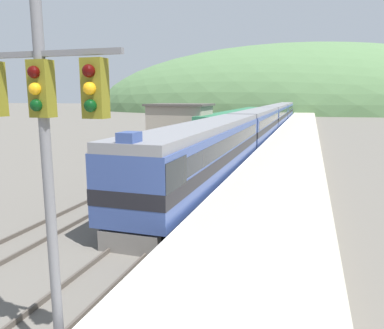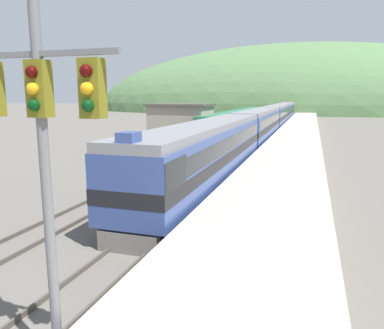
{
  "view_description": "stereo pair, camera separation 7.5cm",
  "coord_description": "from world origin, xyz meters",
  "px_view_note": "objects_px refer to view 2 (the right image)",
  "views": [
    {
      "loc": [
        5.96,
        0.7,
        5.56
      ],
      "look_at": [
        0.7,
        17.4,
        2.35
      ],
      "focal_mm": 35.0,
      "sensor_mm": 36.0,
      "label": 1
    },
    {
      "loc": [
        6.03,
        0.72,
        5.56
      ],
      "look_at": [
        0.7,
        17.4,
        2.35
      ],
      "focal_mm": 35.0,
      "sensor_mm": 36.0,
      "label": 2
    }
  ],
  "objects_px": {
    "carriage_fourth": "(285,111)",
    "express_train_lead_car": "(207,152)",
    "signal_mast_main": "(42,131)",
    "siding_train": "(240,122)",
    "carriage_second": "(259,125)",
    "carriage_third": "(276,116)"
  },
  "relations": [
    {
      "from": "carriage_second",
      "to": "siding_train",
      "type": "bearing_deg",
      "value": 111.79
    },
    {
      "from": "carriage_third",
      "to": "carriage_fourth",
      "type": "height_order",
      "value": "same"
    },
    {
      "from": "express_train_lead_car",
      "to": "carriage_third",
      "type": "height_order",
      "value": "express_train_lead_car"
    },
    {
      "from": "siding_train",
      "to": "signal_mast_main",
      "type": "bearing_deg",
      "value": -83.58
    },
    {
      "from": "carriage_fourth",
      "to": "express_train_lead_car",
      "type": "bearing_deg",
      "value": -90.0
    },
    {
      "from": "carriage_fourth",
      "to": "siding_train",
      "type": "distance_m",
      "value": 35.22
    },
    {
      "from": "express_train_lead_car",
      "to": "signal_mast_main",
      "type": "relative_size",
      "value": 3.06
    },
    {
      "from": "express_train_lead_car",
      "to": "siding_train",
      "type": "xyz_separation_m",
      "value": [
        -4.34,
        33.99,
        -0.39
      ]
    },
    {
      "from": "express_train_lead_car",
      "to": "carriage_second",
      "type": "distance_m",
      "value": 23.13
    },
    {
      "from": "siding_train",
      "to": "signal_mast_main",
      "type": "relative_size",
      "value": 5.2
    },
    {
      "from": "carriage_fourth",
      "to": "signal_mast_main",
      "type": "height_order",
      "value": "signal_mast_main"
    },
    {
      "from": "carriage_fourth",
      "to": "signal_mast_main",
      "type": "xyz_separation_m",
      "value": [
        1.31,
        -85.19,
        2.76
      ]
    },
    {
      "from": "carriage_third",
      "to": "signal_mast_main",
      "type": "distance_m",
      "value": 62.36
    },
    {
      "from": "carriage_second",
      "to": "carriage_fourth",
      "type": "height_order",
      "value": "same"
    },
    {
      "from": "siding_train",
      "to": "carriage_third",
      "type": "bearing_deg",
      "value": 70.19
    },
    {
      "from": "carriage_third",
      "to": "carriage_fourth",
      "type": "bearing_deg",
      "value": 90.0
    },
    {
      "from": "carriage_fourth",
      "to": "siding_train",
      "type": "bearing_deg",
      "value": -97.08
    },
    {
      "from": "carriage_second",
      "to": "carriage_fourth",
      "type": "distance_m",
      "value": 45.81
    },
    {
      "from": "express_train_lead_car",
      "to": "siding_train",
      "type": "bearing_deg",
      "value": 97.28
    },
    {
      "from": "carriage_second",
      "to": "signal_mast_main",
      "type": "xyz_separation_m",
      "value": [
        1.31,
        -39.38,
        2.76
      ]
    },
    {
      "from": "carriage_third",
      "to": "siding_train",
      "type": "height_order",
      "value": "carriage_third"
    },
    {
      "from": "siding_train",
      "to": "signal_mast_main",
      "type": "height_order",
      "value": "signal_mast_main"
    }
  ]
}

